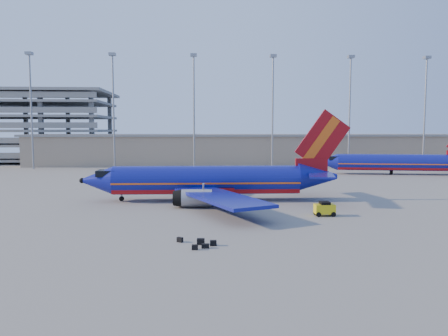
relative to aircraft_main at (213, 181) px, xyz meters
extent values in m
plane|color=slate|center=(2.07, 4.69, -2.71)|extent=(220.00, 220.00, 0.00)
cube|color=gray|center=(12.07, 62.69, 1.29)|extent=(120.00, 15.00, 8.00)
cube|color=slate|center=(12.07, 62.69, 5.49)|extent=(122.00, 16.00, 0.60)
cube|color=slate|center=(-59.93, 78.69, -1.71)|extent=(60.00, 30.00, 0.70)
cube|color=slate|center=(-59.93, 78.69, 2.49)|extent=(60.00, 30.00, 0.70)
cube|color=slate|center=(-59.93, 78.69, 6.69)|extent=(60.00, 30.00, 0.70)
cube|color=slate|center=(-59.93, 78.69, 10.89)|extent=(60.00, 30.00, 0.70)
cube|color=slate|center=(-59.93, 78.69, 15.09)|extent=(60.00, 30.00, 0.70)
cube|color=slate|center=(-59.93, 78.69, 18.29)|extent=(62.00, 32.00, 0.80)
cube|color=slate|center=(-59.93, 91.69, 7.79)|extent=(1.20, 1.20, 21.00)
cylinder|color=gray|center=(-42.93, 50.69, 11.29)|extent=(0.44, 0.44, 28.00)
cube|color=gray|center=(-42.93, 50.69, 25.59)|extent=(1.60, 1.60, 0.70)
cylinder|color=gray|center=(-22.93, 50.69, 11.29)|extent=(0.44, 0.44, 28.00)
cube|color=gray|center=(-22.93, 50.69, 25.59)|extent=(1.60, 1.60, 0.70)
cylinder|color=gray|center=(-2.93, 50.69, 11.29)|extent=(0.44, 0.44, 28.00)
cube|color=gray|center=(-2.93, 50.69, 25.59)|extent=(1.60, 1.60, 0.70)
cylinder|color=gray|center=(17.07, 50.69, 11.29)|extent=(0.44, 0.44, 28.00)
cube|color=gray|center=(17.07, 50.69, 25.59)|extent=(1.60, 1.60, 0.70)
cylinder|color=gray|center=(37.07, 50.69, 11.29)|extent=(0.44, 0.44, 28.00)
cube|color=gray|center=(37.07, 50.69, 25.59)|extent=(1.60, 1.60, 0.70)
cylinder|color=gray|center=(57.07, 50.69, 11.29)|extent=(0.44, 0.44, 28.00)
cube|color=gray|center=(57.07, 50.69, 25.59)|extent=(1.60, 1.60, 0.70)
cylinder|color=navy|center=(-0.90, 0.01, 0.17)|extent=(25.64, 4.29, 3.95)
cube|color=maroon|center=(-0.90, 0.01, -0.84)|extent=(25.63, 3.54, 1.39)
cube|color=#E65613|center=(-0.90, 0.01, -0.10)|extent=(25.64, 4.33, 0.23)
cone|color=navy|center=(-15.93, 0.21, 0.17)|extent=(4.53, 4.00, 3.95)
cube|color=black|center=(-14.54, 0.19, 1.18)|extent=(2.60, 2.81, 0.85)
cone|color=navy|center=(14.67, -0.20, 0.54)|extent=(5.60, 4.02, 3.95)
cube|color=maroon|center=(13.82, -0.18, 1.98)|extent=(4.49, 0.65, 2.35)
cube|color=maroon|center=(15.31, -0.20, 5.72)|extent=(7.83, 0.45, 8.51)
cube|color=#E65613|center=(15.09, -0.20, 5.72)|extent=(5.21, 0.52, 6.67)
cube|color=navy|center=(14.29, 3.44, 1.13)|extent=(4.47, 7.32, 0.23)
cube|color=navy|center=(14.19, -3.81, 1.13)|extent=(4.63, 7.36, 0.23)
cube|color=navy|center=(0.83, 9.37, -0.79)|extent=(11.76, 17.24, 0.37)
cube|color=navy|center=(0.58, -9.39, -0.79)|extent=(11.42, 17.29, 0.37)
cube|color=maroon|center=(-0.36, 0.00, -1.27)|extent=(6.45, 4.24, 1.07)
cylinder|color=gray|center=(-2.10, 5.57, -1.48)|extent=(3.87, 2.29, 2.24)
cylinder|color=gray|center=(-2.25, -5.51, -1.48)|extent=(3.87, 2.29, 2.24)
cylinder|color=gray|center=(-12.63, 0.17, -2.12)|extent=(0.26, 0.26, 1.17)
cylinder|color=black|center=(-12.63, 0.17, -2.37)|extent=(0.69, 0.28, 0.68)
cylinder|color=black|center=(0.74, 2.76, -2.26)|extent=(0.90, 0.60, 0.90)
cylinder|color=black|center=(0.66, -2.78, -2.26)|extent=(0.90, 0.60, 0.90)
cylinder|color=navy|center=(40.43, 32.70, -0.08)|extent=(23.66, 7.68, 3.61)
cube|color=maroon|center=(40.43, 32.70, -1.00)|extent=(23.54, 7.00, 1.27)
cube|color=#E65613|center=(40.43, 32.70, -0.32)|extent=(23.67, 7.71, 0.21)
cone|color=navy|center=(26.90, 35.12, -0.08)|extent=(4.67, 4.27, 3.61)
cube|color=black|center=(28.15, 34.90, 0.85)|extent=(2.75, 2.91, 0.78)
cylinder|color=black|center=(40.43, 32.70, -2.27)|extent=(0.79, 0.79, 0.88)
cube|color=gold|center=(12.37, -11.69, -1.90)|extent=(2.27, 1.31, 1.08)
cube|color=black|center=(12.37, -11.69, -1.25)|extent=(1.09, 1.19, 0.38)
cylinder|color=black|center=(11.51, -11.10, -2.43)|extent=(0.56, 0.20, 0.56)
cylinder|color=black|center=(11.52, -12.29, -2.43)|extent=(0.56, 0.20, 0.56)
cylinder|color=black|center=(13.23, -11.09, -2.43)|extent=(0.56, 0.20, 0.56)
cylinder|color=black|center=(13.24, -12.27, -2.43)|extent=(0.56, 0.20, 0.56)
cube|color=black|center=(-2.39, -24.92, -2.50)|extent=(0.53, 0.36, 0.42)
cube|color=black|center=(-1.89, -23.27, -2.45)|extent=(0.68, 0.46, 0.52)
cube|color=black|center=(-1.52, -24.47, -2.52)|extent=(0.65, 0.35, 0.37)
cube|color=black|center=(-3.72, -22.39, -2.49)|extent=(0.61, 0.54, 0.43)
cube|color=black|center=(-0.83, -23.73, -2.48)|extent=(0.57, 0.41, 0.45)
camera|label=1|loc=(-2.15, -60.20, 7.21)|focal=35.00mm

